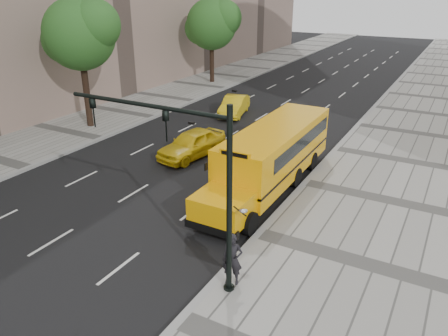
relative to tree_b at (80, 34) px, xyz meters
The scene contains 12 objects.
ground 12.34m from the tree_b, ahead, with size 140.00×140.00×0.00m, color black.
sidewalk_museum 23.35m from the tree_b, ahead, with size 12.00×140.00×0.15m, color gray.
sidewalk_far 6.59m from the tree_b, 109.03° to the right, with size 6.00×140.00×0.15m, color gray.
curb_museum 17.67m from the tree_b, ahead, with size 0.30×140.00×0.15m, color gray.
curb_far 6.99m from the tree_b, 35.30° to the right, with size 0.30×140.00×0.15m, color gray.
tree_b is the anchor object (origin of this frame).
tree_c 16.94m from the tree_b, 89.99° to the left, with size 5.48×4.87×8.17m.
school_bus 15.81m from the tree_b, ahead, with size 2.96×11.56×3.19m.
taxi_near 10.88m from the tree_b, ahead, with size 1.87×4.66×1.59m, color yellow.
taxi_far 12.08m from the tree_b, 46.70° to the left, with size 1.53×4.40×1.45m, color yellow.
pedestrian 20.69m from the tree_b, 32.01° to the right, with size 0.67×0.44×1.84m, color black.
traffic_signal 19.20m from the tree_b, 35.04° to the right, with size 6.18×0.36×6.40m.
Camera 1 is at (12.16, -19.56, 9.50)m, focal length 35.00 mm.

